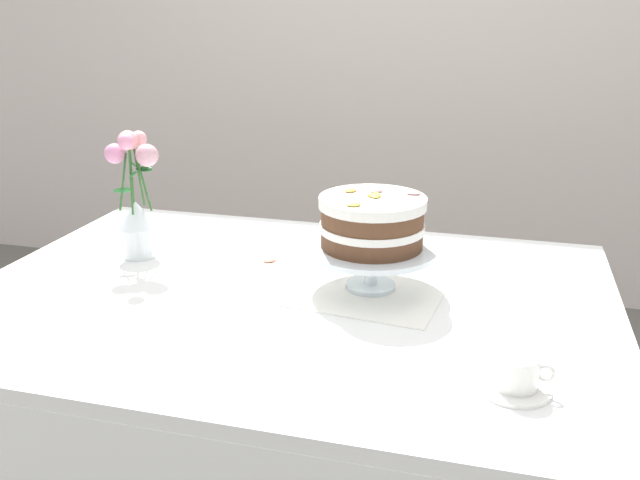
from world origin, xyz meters
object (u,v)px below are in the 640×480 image
flower_vase (136,202)px  teacup (516,375)px  cake_stand (371,254)px  dining_table (284,335)px  layer_cake (372,222)px

flower_vase → teacup: (0.90, -0.40, -0.11)m
cake_stand → dining_table: bearing=-152.0°
dining_table → teacup: teacup is taller
teacup → cake_stand: bearing=131.4°
dining_table → layer_cake: bearing=28.0°
dining_table → cake_stand: cake_stand is taller
cake_stand → layer_cake: bearing=61.4°
layer_cake → flower_vase: (-0.59, 0.05, -0.01)m
cake_stand → layer_cake: size_ratio=1.26×
cake_stand → flower_vase: (-0.59, 0.05, 0.06)m
cake_stand → layer_cake: layer_cake is taller
dining_table → cake_stand: bearing=28.0°
flower_vase → layer_cake: bearing=-4.7°
flower_vase → teacup: size_ratio=2.65×
layer_cake → dining_table: bearing=-152.0°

